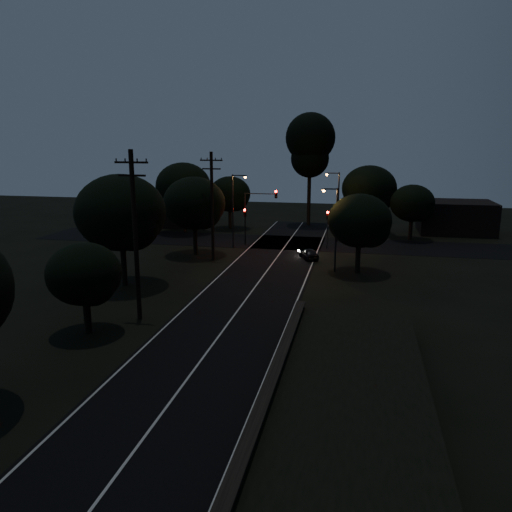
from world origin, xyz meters
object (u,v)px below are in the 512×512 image
at_px(utility_pole_far, 212,205).
at_px(tall_pine, 310,145).
at_px(utility_pole_mid, 135,233).
at_px(streetlight_c, 334,224).
at_px(streetlight_a, 234,206).
at_px(signal_right, 327,222).
at_px(signal_mast, 260,207).
at_px(car, 309,254).
at_px(streetlight_b, 337,202).
at_px(signal_left, 245,220).

relative_size(utility_pole_far, tall_pine, 0.69).
distance_m(utility_pole_far, tall_pine, 24.66).
bearing_deg(utility_pole_mid, streetlight_c, 51.74).
distance_m(tall_pine, streetlight_a, 19.21).
relative_size(utility_pole_far, signal_right, 2.56).
bearing_deg(signal_mast, streetlight_c, -48.81).
bearing_deg(utility_pole_far, signal_mast, 68.89).
relative_size(utility_pole_mid, car, 3.47).
distance_m(signal_mast, streetlight_c, 13.28).
height_order(utility_pole_far, streetlight_c, utility_pole_far).
xyz_separation_m(signal_mast, streetlight_a, (-2.39, -1.99, 0.30)).
relative_size(streetlight_a, streetlight_b, 1.00).
xyz_separation_m(tall_pine, signal_left, (-5.60, -15.01, -8.16)).
height_order(tall_pine, streetlight_b, tall_pine).
relative_size(signal_left, streetlight_a, 0.51).
height_order(utility_pole_mid, car, utility_pole_mid).
relative_size(utility_pole_mid, tall_pine, 0.72).
xyz_separation_m(streetlight_a, streetlight_b, (10.61, 6.00, 0.00)).
xyz_separation_m(utility_pole_mid, streetlight_b, (11.31, 29.00, -1.10)).
xyz_separation_m(signal_right, signal_mast, (-7.51, 0.00, 1.50)).
xyz_separation_m(signal_mast, streetlight_c, (8.74, -9.99, 0.01)).
relative_size(signal_left, signal_right, 1.00).
distance_m(utility_pole_far, streetlight_b, 16.51).
bearing_deg(utility_pole_mid, signal_left, 86.79).
bearing_deg(tall_pine, streetlight_a, -110.36).
bearing_deg(streetlight_a, streetlight_c, -35.69).
distance_m(signal_left, streetlight_a, 2.77).
bearing_deg(streetlight_a, tall_pine, 69.64).
bearing_deg(signal_right, streetlight_c, -82.98).
relative_size(tall_pine, signal_mast, 2.44).
bearing_deg(signal_mast, car, -42.32).
bearing_deg(streetlight_c, signal_mast, 131.19).
height_order(tall_pine, signal_mast, tall_pine).
height_order(utility_pole_mid, tall_pine, tall_pine).
height_order(utility_pole_mid, signal_right, utility_pole_mid).
bearing_deg(signal_left, streetlight_a, -109.59).
bearing_deg(signal_left, signal_right, 0.00).
relative_size(tall_pine, signal_left, 3.72).
relative_size(utility_pole_mid, streetlight_a, 1.38).
height_order(utility_pole_far, streetlight_a, utility_pole_far).
bearing_deg(signal_mast, streetlight_b, 25.99).
xyz_separation_m(tall_pine, car, (2.20, -20.58, -10.45)).
bearing_deg(streetlight_b, signal_mast, -154.01).
relative_size(utility_pole_far, streetlight_a, 1.31).
relative_size(signal_right, signal_mast, 0.66).
xyz_separation_m(utility_pole_far, streetlight_a, (0.69, 6.00, -0.85)).
distance_m(tall_pine, streetlight_c, 26.31).
xyz_separation_m(streetlight_b, streetlight_c, (0.52, -14.00, -0.29)).
xyz_separation_m(tall_pine, signal_mast, (-3.91, -15.01, -6.65)).
bearing_deg(car, streetlight_b, -126.49).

